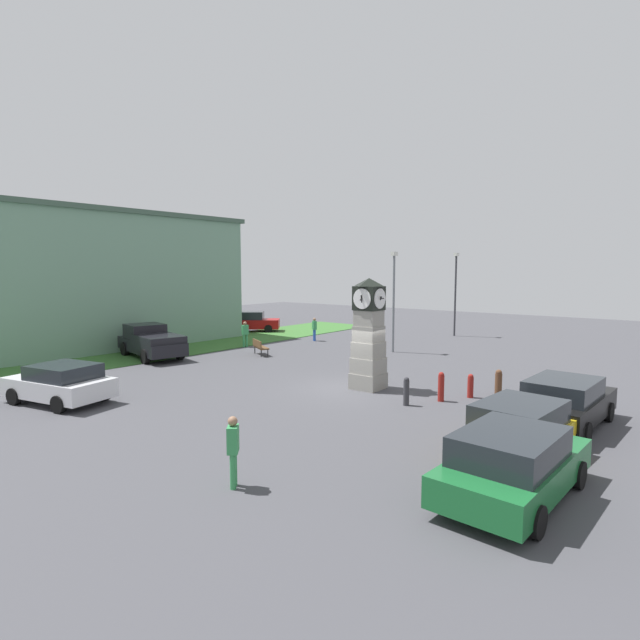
# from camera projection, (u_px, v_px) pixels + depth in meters

# --- Properties ---
(ground_plane) EXTENTS (80.73, 80.73, 0.00)m
(ground_plane) POSITION_uv_depth(u_px,v_px,m) (350.00, 389.00, 20.93)
(ground_plane) COLOR #424247
(clock_tower) EXTENTS (1.32, 1.41, 4.65)m
(clock_tower) POSITION_uv_depth(u_px,v_px,m) (369.00, 337.00, 20.82)
(clock_tower) COLOR gray
(clock_tower) RESTS_ON ground_plane
(bollard_near_tower) EXTENTS (0.27, 0.27, 1.03)m
(bollard_near_tower) POSITION_uv_depth(u_px,v_px,m) (498.00, 382.00, 19.91)
(bollard_near_tower) COLOR brown
(bollard_near_tower) RESTS_ON ground_plane
(bollard_mid_row) EXTENTS (0.23, 0.23, 0.94)m
(bollard_mid_row) POSITION_uv_depth(u_px,v_px,m) (470.00, 386.00, 19.51)
(bollard_mid_row) COLOR maroon
(bollard_mid_row) RESTS_ON ground_plane
(bollard_far_row) EXTENTS (0.23, 0.23, 1.13)m
(bollard_far_row) POSITION_uv_depth(u_px,v_px,m) (441.00, 386.00, 18.96)
(bollard_far_row) COLOR maroon
(bollard_far_row) RESTS_ON ground_plane
(bollard_end_row) EXTENTS (0.22, 0.22, 1.07)m
(bollard_end_row) POSITION_uv_depth(u_px,v_px,m) (406.00, 391.00, 18.38)
(bollard_end_row) COLOR #333338
(bollard_end_row) RESTS_ON ground_plane
(car_navy_sedan) EXTENTS (4.70, 2.31, 1.57)m
(car_navy_sedan) POSITION_uv_depth(u_px,v_px,m) (513.00, 463.00, 10.85)
(car_navy_sedan) COLOR #19602D
(car_navy_sedan) RESTS_ON ground_plane
(car_near_tower) EXTENTS (4.66, 2.43, 1.49)m
(car_near_tower) POSITION_uv_depth(u_px,v_px,m) (522.00, 427.00, 13.44)
(car_near_tower) COLOR gold
(car_near_tower) RESTS_ON ground_plane
(car_by_building) EXTENTS (4.71, 2.33, 1.58)m
(car_by_building) POSITION_uv_depth(u_px,v_px,m) (565.00, 402.00, 15.90)
(car_by_building) COLOR black
(car_by_building) RESTS_ON ground_plane
(car_silver_hatch) EXTENTS (4.00, 4.37, 1.63)m
(car_silver_hatch) POSITION_uv_depth(u_px,v_px,m) (252.00, 322.00, 40.27)
(car_silver_hatch) COLOR #A51111
(car_silver_hatch) RESTS_ON ground_plane
(car_end_of_row) EXTENTS (2.78, 4.34, 1.49)m
(car_end_of_row) POSITION_uv_depth(u_px,v_px,m) (60.00, 383.00, 18.68)
(car_end_of_row) COLOR silver
(car_end_of_row) RESTS_ON ground_plane
(pickup_truck) EXTENTS (3.14, 5.70, 1.85)m
(pickup_truck) POSITION_uv_depth(u_px,v_px,m) (151.00, 341.00, 28.33)
(pickup_truck) COLOR black
(pickup_truck) RESTS_ON ground_plane
(bench) EXTENTS (1.22, 1.66, 0.90)m
(bench) POSITION_uv_depth(u_px,v_px,m) (260.00, 346.00, 29.22)
(bench) COLOR brown
(bench) RESTS_ON ground_plane
(pedestrian_near_bench) EXTENTS (0.43, 0.46, 1.62)m
(pedestrian_near_bench) POSITION_uv_depth(u_px,v_px,m) (314.00, 328.00, 35.03)
(pedestrian_near_bench) COLOR #264CA5
(pedestrian_near_bench) RESTS_ON ground_plane
(pedestrian_crossing_lot) EXTENTS (0.46, 0.36, 1.66)m
(pedestrian_crossing_lot) POSITION_uv_depth(u_px,v_px,m) (245.00, 333.00, 32.19)
(pedestrian_crossing_lot) COLOR #338C4C
(pedestrian_crossing_lot) RESTS_ON ground_plane
(pedestrian_by_cars) EXTENTS (0.46, 0.44, 1.67)m
(pedestrian_by_cars) POSITION_uv_depth(u_px,v_px,m) (233.00, 447.00, 11.41)
(pedestrian_by_cars) COLOR #338C4C
(pedestrian_by_cars) RESTS_ON ground_plane
(street_lamp_near_road) EXTENTS (0.50, 0.24, 6.06)m
(street_lamp_near_road) POSITION_uv_depth(u_px,v_px,m) (394.00, 294.00, 30.01)
(street_lamp_near_road) COLOR slate
(street_lamp_near_road) RESTS_ON ground_plane
(street_lamp_far_side) EXTENTS (0.50, 0.24, 6.24)m
(street_lamp_far_side) POSITION_uv_depth(u_px,v_px,m) (455.00, 288.00, 37.36)
(street_lamp_far_side) COLOR #333338
(street_lamp_far_side) RESTS_ON ground_plane
(warehouse_blue_far) EXTENTS (19.84, 11.29, 8.67)m
(warehouse_blue_far) POSITION_uv_depth(u_px,v_px,m) (81.00, 280.00, 33.01)
(warehouse_blue_far) COLOR gray
(warehouse_blue_far) RESTS_ON ground_plane
(grass_verge_far) EXTENTS (48.44, 5.74, 0.04)m
(grass_verge_far) POSITION_uv_depth(u_px,v_px,m) (85.00, 362.00, 27.00)
(grass_verge_far) COLOR #386B2D
(grass_verge_far) RESTS_ON ground_plane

